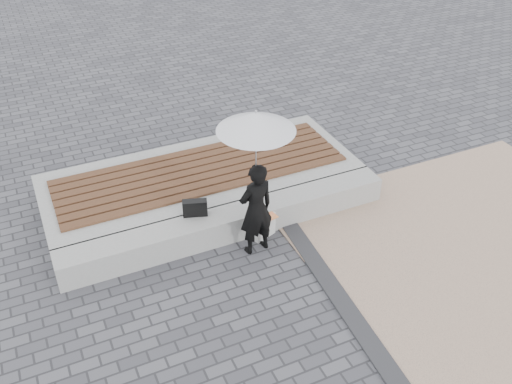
# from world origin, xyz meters

# --- Properties ---
(ground) EXTENTS (80.00, 80.00, 0.00)m
(ground) POSITION_xyz_m (0.00, 0.00, 0.00)
(ground) COLOR #4E4E54
(ground) RESTS_ON ground
(terrazzo_zone) EXTENTS (5.00, 5.00, 0.02)m
(terrazzo_zone) POSITION_xyz_m (3.20, -0.50, 0.01)
(terrazzo_zone) COLOR tan
(terrazzo_zone) RESTS_ON ground
(edging_band) EXTENTS (0.61, 5.20, 0.04)m
(edging_band) POSITION_xyz_m (0.75, -0.50, 0.02)
(edging_band) COLOR #2E2E31
(edging_band) RESTS_ON ground
(seating_ledge) EXTENTS (5.00, 0.45, 0.40)m
(seating_ledge) POSITION_xyz_m (0.00, 1.60, 0.20)
(seating_ledge) COLOR #A8A8A2
(seating_ledge) RESTS_ON ground
(timber_platform) EXTENTS (5.00, 2.00, 0.40)m
(timber_platform) POSITION_xyz_m (0.00, 2.80, 0.20)
(timber_platform) COLOR #A3A49E
(timber_platform) RESTS_ON ground
(timber_decking) EXTENTS (4.60, 1.40, 0.04)m
(timber_decking) POSITION_xyz_m (0.00, 2.80, 0.42)
(timber_decking) COLOR brown
(timber_decking) RESTS_ON timber_platform
(woman) EXTENTS (0.56, 0.41, 1.43)m
(woman) POSITION_xyz_m (0.20, 1.12, 0.71)
(woman) COLOR black
(woman) RESTS_ON ground
(parasol) EXTENTS (1.01, 1.01, 1.29)m
(parasol) POSITION_xyz_m (0.20, 1.12, 2.06)
(parasol) COLOR #A9A9AE
(parasol) RESTS_ON ground
(handbag) EXTENTS (0.37, 0.22, 0.25)m
(handbag) POSITION_xyz_m (-0.47, 1.74, 0.52)
(handbag) COLOR black
(handbag) RESTS_ON seating_ledge
(canvas_tote) EXTENTS (0.39, 0.27, 0.38)m
(canvas_tote) POSITION_xyz_m (0.42, 1.35, 0.19)
(canvas_tote) COLOR silver
(canvas_tote) RESTS_ON ground
(magazine) EXTENTS (0.36, 0.30, 0.01)m
(magazine) POSITION_xyz_m (0.42, 1.30, 0.39)
(magazine) COLOR #EC4746
(magazine) RESTS_ON canvas_tote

